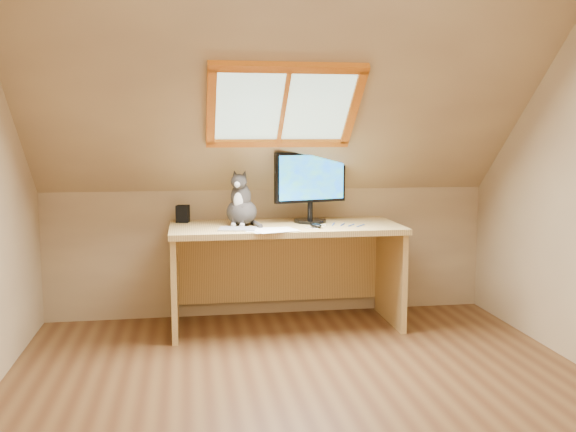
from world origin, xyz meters
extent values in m
plane|color=brown|center=(0.00, 0.00, 0.00)|extent=(3.50, 3.50, 0.00)
cube|color=tan|center=(0.00, -1.75, 1.20)|extent=(3.50, 0.02, 2.40)
cube|color=tan|center=(0.00, 1.75, 0.50)|extent=(3.50, 0.02, 1.00)
cube|color=tan|center=(0.00, 0.97, 1.70)|extent=(3.50, 1.56, 1.41)
cube|color=#B2E0CC|center=(0.00, 1.05, 1.63)|extent=(0.90, 0.53, 0.48)
cube|color=orange|center=(0.00, 1.05, 1.63)|extent=(1.02, 0.64, 0.59)
cube|color=#E1BA6B|center=(0.07, 1.38, 0.75)|extent=(1.69, 0.74, 0.04)
cube|color=#E1BA6B|center=(-0.75, 1.38, 0.36)|extent=(0.04, 0.67, 0.73)
cube|color=#E1BA6B|center=(0.88, 1.38, 0.36)|extent=(0.04, 0.67, 0.73)
cube|color=#E1BA6B|center=(0.07, 1.72, 0.36)|extent=(1.59, 0.03, 0.51)
cylinder|color=black|center=(0.27, 1.48, 0.78)|extent=(0.24, 0.24, 0.02)
cylinder|color=black|center=(0.27, 1.48, 0.86)|extent=(0.04, 0.04, 0.13)
cube|color=black|center=(0.27, 1.48, 1.11)|extent=(0.57, 0.20, 0.38)
cube|color=#022EDD|center=(0.28, 1.45, 1.11)|extent=(0.51, 0.15, 0.33)
ellipsoid|color=#393532|center=(-0.25, 1.42, 0.87)|extent=(0.30, 0.33, 0.19)
ellipsoid|color=#393532|center=(-0.26, 1.41, 0.98)|extent=(0.19, 0.19, 0.21)
ellipsoid|color=silver|center=(-0.28, 1.35, 0.96)|extent=(0.08, 0.06, 0.12)
ellipsoid|color=#393532|center=(-0.28, 1.36, 1.10)|extent=(0.15, 0.14, 0.11)
sphere|color=silver|center=(-0.29, 1.32, 1.08)|extent=(0.04, 0.04, 0.04)
cone|color=#393532|center=(-0.30, 1.39, 1.15)|extent=(0.07, 0.07, 0.07)
cone|color=#393532|center=(-0.24, 1.37, 1.15)|extent=(0.07, 0.06, 0.07)
cube|color=black|center=(-0.68, 1.63, 0.84)|extent=(0.11, 0.11, 0.13)
cube|color=#B2B2B7|center=(-0.30, 1.19, 0.78)|extent=(0.29, 0.23, 0.01)
ellipsoid|color=black|center=(0.26, 1.19, 0.79)|extent=(0.11, 0.13, 0.04)
cube|color=white|center=(-0.02, 1.12, 0.77)|extent=(0.33, 0.27, 0.00)
cube|color=white|center=(-0.02, 1.12, 0.77)|extent=(0.32, 0.24, 0.00)
cube|color=white|center=(-0.02, 1.12, 0.78)|extent=(0.35, 0.30, 0.00)
camera|label=1|loc=(-0.65, -3.25, 1.45)|focal=40.00mm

